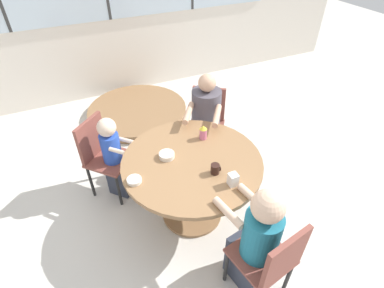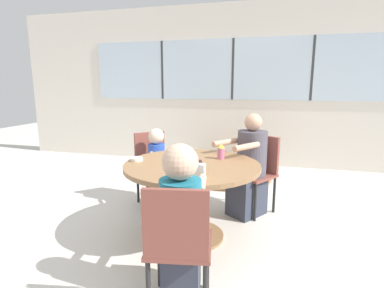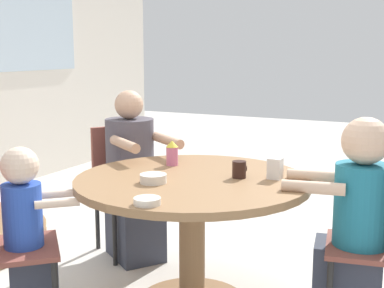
# 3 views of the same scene
# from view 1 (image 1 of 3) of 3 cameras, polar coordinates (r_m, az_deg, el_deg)

# --- Properties ---
(ground_plane) EXTENTS (16.00, 16.00, 0.00)m
(ground_plane) POSITION_cam_1_polar(r_m,az_deg,el_deg) (3.15, 0.00, -12.94)
(ground_plane) COLOR beige
(wall_back_with_windows) EXTENTS (8.40, 0.08, 2.80)m
(wall_back_with_windows) POSITION_cam_1_polar(r_m,az_deg,el_deg) (4.80, -15.91, 24.90)
(wall_back_with_windows) COLOR silver
(wall_back_with_windows) RESTS_ON ground_plane
(dining_table) EXTENTS (1.24, 1.24, 0.72)m
(dining_table) POSITION_cam_1_polar(r_m,az_deg,el_deg) (2.73, 0.00, -5.63)
(dining_table) COLOR olive
(dining_table) RESTS_ON ground_plane
(chair_for_woman_green_shirt) EXTENTS (0.56, 0.56, 0.86)m
(chair_for_woman_green_shirt) POSITION_cam_1_polar(r_m,az_deg,el_deg) (3.52, 2.93, 5.02)
(chair_for_woman_green_shirt) COLOR brown
(chair_for_woman_green_shirt) RESTS_ON ground_plane
(chair_for_man_blue_shirt) EXTENTS (0.46, 0.46, 0.86)m
(chair_for_man_blue_shirt) POSITION_cam_1_polar(r_m,az_deg,el_deg) (2.33, 14.95, -20.49)
(chair_for_man_blue_shirt) COLOR brown
(chair_for_man_blue_shirt) RESTS_ON ground_plane
(chair_for_toddler) EXTENTS (0.57, 0.57, 0.86)m
(chair_for_toddler) POSITION_cam_1_polar(r_m,az_deg,el_deg) (3.17, -16.89, -1.30)
(chair_for_toddler) COLOR brown
(chair_for_toddler) RESTS_ON ground_plane
(person_woman_green_shirt) EXTENTS (0.59, 0.66, 1.13)m
(person_woman_green_shirt) POSITION_cam_1_polar(r_m,az_deg,el_deg) (3.39, 2.52, 3.31)
(person_woman_green_shirt) COLOR #333847
(person_woman_green_shirt) RESTS_ON ground_plane
(person_man_blue_shirt) EXTENTS (0.35, 0.53, 1.08)m
(person_man_blue_shirt) POSITION_cam_1_polar(r_m,az_deg,el_deg) (2.38, 12.00, -18.01)
(person_man_blue_shirt) COLOR #333847
(person_man_blue_shirt) RESTS_ON ground_plane
(person_toddler) EXTENTS (0.37, 0.38, 0.94)m
(person_toddler) POSITION_cam_1_polar(r_m,az_deg,el_deg) (3.12, -14.43, -2.81)
(person_toddler) COLOR #333847
(person_toddler) RESTS_ON ground_plane
(coffee_mug) EXTENTS (0.08, 0.07, 0.09)m
(coffee_mug) POSITION_cam_1_polar(r_m,az_deg,el_deg) (2.48, 4.48, -4.73)
(coffee_mug) COLOR black
(coffee_mug) RESTS_ON dining_table
(sippy_cup) EXTENTS (0.07, 0.07, 0.15)m
(sippy_cup) POSITION_cam_1_polar(r_m,az_deg,el_deg) (2.81, 2.14, 2.30)
(sippy_cup) COLOR #CC668C
(sippy_cup) RESTS_ON dining_table
(milk_carton_small) EXTENTS (0.07, 0.07, 0.11)m
(milk_carton_small) POSITION_cam_1_polar(r_m,az_deg,el_deg) (2.39, 7.81, -6.72)
(milk_carton_small) COLOR silver
(milk_carton_small) RESTS_ON dining_table
(bowl_white_shallow) EXTENTS (0.14, 0.14, 0.04)m
(bowl_white_shallow) POSITION_cam_1_polar(r_m,az_deg,el_deg) (2.64, -4.83, -2.15)
(bowl_white_shallow) COLOR silver
(bowl_white_shallow) RESTS_ON dining_table
(bowl_cereal) EXTENTS (0.12, 0.12, 0.03)m
(bowl_cereal) POSITION_cam_1_polar(r_m,az_deg,el_deg) (2.46, -10.94, -6.80)
(bowl_cereal) COLOR silver
(bowl_cereal) RESTS_ON dining_table
(folded_table_stack) EXTENTS (1.44, 1.44, 0.12)m
(folded_table_stack) POSITION_cam_1_polar(r_m,az_deg,el_deg) (4.55, -10.32, 6.17)
(folded_table_stack) COLOR olive
(folded_table_stack) RESTS_ON ground_plane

